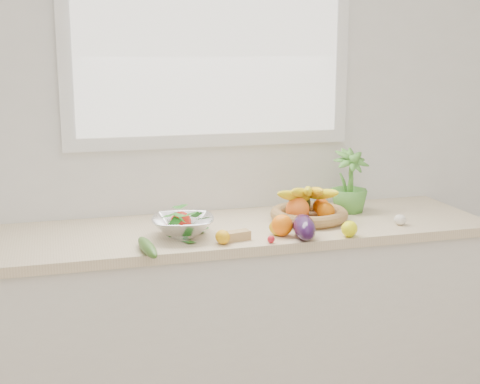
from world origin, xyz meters
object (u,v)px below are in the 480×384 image
object	(u,v)px
apple	(181,222)
colander_with_spinach	(183,221)
eggplant	(304,227)
cucumber	(147,247)
fruit_basket	(308,209)
potted_herb	(349,183)

from	to	relation	value
apple	colander_with_spinach	distance (m)	0.08
colander_with_spinach	eggplant	bearing A→B (deg)	-18.17
colander_with_spinach	cucumber	bearing A→B (deg)	-133.39
apple	fruit_basket	bearing A→B (deg)	2.24
potted_herb	fruit_basket	size ratio (longest dim) A/B	0.69
eggplant	cucumber	distance (m)	0.62
eggplant	fruit_basket	bearing A→B (deg)	64.95
cucumber	potted_herb	distance (m)	1.06
apple	cucumber	bearing A→B (deg)	-124.39
apple	colander_with_spinach	xyz separation A→B (m)	(-0.01, -0.08, 0.02)
apple	eggplant	world-z (taller)	eggplant
fruit_basket	colander_with_spinach	xyz separation A→B (m)	(-0.57, -0.10, 0.01)
potted_herb	colander_with_spinach	xyz separation A→B (m)	(-0.81, -0.21, -0.07)
fruit_basket	potted_herb	bearing A→B (deg)	23.85
eggplant	potted_herb	world-z (taller)	potted_herb
potted_herb	colander_with_spinach	distance (m)	0.84
eggplant	fruit_basket	size ratio (longest dim) A/B	0.51
apple	potted_herb	distance (m)	0.82
potted_herb	fruit_basket	distance (m)	0.27
fruit_basket	colander_with_spinach	world-z (taller)	fruit_basket
eggplant	potted_herb	xyz separation A→B (m)	(0.36, 0.36, 0.09)
eggplant	colander_with_spinach	distance (m)	0.48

